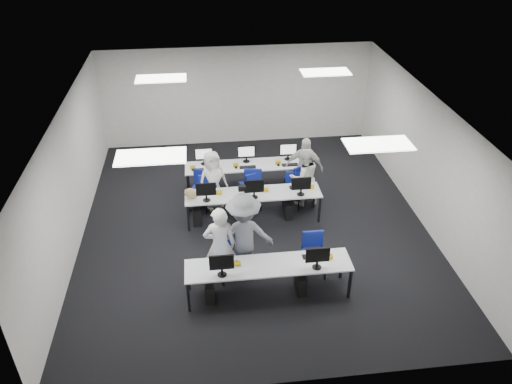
{
  "coord_description": "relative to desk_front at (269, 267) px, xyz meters",
  "views": [
    {
      "loc": [
        -1.1,
        -9.68,
        6.96
      ],
      "look_at": [
        0.02,
        -0.18,
        1.0
      ],
      "focal_mm": 35.0,
      "sensor_mm": 36.0,
      "label": 1
    }
  ],
  "objects": [
    {
      "name": "chair_2",
      "position": [
        -1.23,
        3.24,
        -0.37
      ],
      "size": [
        0.63,
        0.66,
        0.98
      ],
      "rotation": [
        0.0,
        0.0,
        -0.35
      ],
      "color": "navy",
      "rests_on": "ground"
    },
    {
      "name": "desk_mid",
      "position": [
        0.0,
        2.6,
        0.0
      ],
      "size": [
        3.2,
        0.7,
        0.73
      ],
      "color": "silver",
      "rests_on": "ground"
    },
    {
      "name": "student_2",
      "position": [
        -0.92,
        3.29,
        0.08
      ],
      "size": [
        0.88,
        0.75,
        1.52
      ],
      "primitive_type": "imported",
      "rotation": [
        0.0,
        0.0,
        0.43
      ],
      "color": "white",
      "rests_on": "ground"
    },
    {
      "name": "ceiling_panels",
      "position": [
        0.0,
        2.4,
        2.3
      ],
      "size": [
        5.2,
        4.6,
        0.02
      ],
      "color": "white",
      "rests_on": "room"
    },
    {
      "name": "chair_1",
      "position": [
        1.01,
        0.5,
        -0.39
      ],
      "size": [
        0.46,
        0.5,
        0.93
      ],
      "rotation": [
        0.0,
        0.0,
        -0.01
      ],
      "color": "navy",
      "rests_on": "ground"
    },
    {
      "name": "photographer",
      "position": [
        -0.41,
        0.7,
        0.26
      ],
      "size": [
        1.24,
        0.74,
        1.88
      ],
      "primitive_type": "imported",
      "rotation": [
        0.0,
        0.0,
        3.18
      ],
      "color": "slate",
      "rests_on": "ground"
    },
    {
      "name": "student_1",
      "position": [
        1.33,
        3.14,
        0.09
      ],
      "size": [
        0.81,
        0.66,
        1.53
      ],
      "primitive_type": "imported",
      "rotation": [
        0.0,
        0.0,
        3.26
      ],
      "color": "white",
      "rests_on": "ground"
    },
    {
      "name": "handbag",
      "position": [
        -1.45,
        2.56,
        0.18
      ],
      "size": [
        0.37,
        0.31,
        0.26
      ],
      "primitive_type": "ellipsoid",
      "rotation": [
        0.0,
        0.0,
        -0.4
      ],
      "color": "tan",
      "rests_on": "desk_mid"
    },
    {
      "name": "chair_6",
      "position": [
        0.01,
        3.47,
        -0.41
      ],
      "size": [
        0.56,
        0.58,
        0.86
      ],
      "rotation": [
        0.0,
        0.0,
        0.37
      ],
      "color": "navy",
      "rests_on": "ground"
    },
    {
      "name": "dslr_camera",
      "position": [
        -0.41,
        0.88,
        1.27
      ],
      "size": [
        0.15,
        0.18,
        0.1
      ],
      "primitive_type": "cube",
      "rotation": [
        0.0,
        0.0,
        3.18
      ],
      "color": "black",
      "rests_on": "photographer"
    },
    {
      "name": "chair_4",
      "position": [
        1.03,
        3.08,
        -0.41
      ],
      "size": [
        0.54,
        0.57,
        0.87
      ],
      "rotation": [
        0.0,
        0.0,
        -0.3
      ],
      "color": "navy",
      "rests_on": "ground"
    },
    {
      "name": "student_3",
      "position": [
        1.41,
        3.53,
        0.14
      ],
      "size": [
        1.04,
        0.71,
        1.64
      ],
      "primitive_type": "imported",
      "rotation": [
        0.0,
        0.0,
        -0.35
      ],
      "color": "white",
      "rests_on": "ground"
    },
    {
      "name": "room",
      "position": [
        0.0,
        2.4,
        0.82
      ],
      "size": [
        9.0,
        9.02,
        3.0
      ],
      "color": "black",
      "rests_on": "ground"
    },
    {
      "name": "equipment_mid",
      "position": [
        -0.19,
        2.58,
        -0.32
      ],
      "size": [
        2.91,
        0.41,
        1.19
      ],
      "color": "white",
      "rests_on": "desk_mid"
    },
    {
      "name": "chair_0",
      "position": [
        -0.75,
        0.57,
        -0.42
      ],
      "size": [
        0.52,
        0.54,
        0.82
      ],
      "rotation": [
        0.0,
        0.0,
        0.32
      ],
      "color": "navy",
      "rests_on": "ground"
    },
    {
      "name": "desk_back",
      "position": [
        0.0,
        4.0,
        0.0
      ],
      "size": [
        3.2,
        0.7,
        0.73
      ],
      "color": "silver",
      "rests_on": "ground"
    },
    {
      "name": "desk_front",
      "position": [
        0.0,
        0.0,
        0.0
      ],
      "size": [
        3.2,
        0.7,
        0.73
      ],
      "color": "silver",
      "rests_on": "ground"
    },
    {
      "name": "equipment_front",
      "position": [
        -0.19,
        -0.02,
        -0.32
      ],
      "size": [
        2.51,
        0.41,
        1.19
      ],
      "color": "#0C2C9D",
      "rests_on": "desk_front"
    },
    {
      "name": "chair_5",
      "position": [
        -1.02,
        3.4,
        -0.38
      ],
      "size": [
        0.53,
        0.57,
        0.94
      ],
      "rotation": [
        0.0,
        0.0,
        -0.16
      ],
      "color": "navy",
      "rests_on": "ground"
    },
    {
      "name": "equipment_back",
      "position": [
        0.19,
        4.02,
        -0.32
      ],
      "size": [
        2.91,
        0.41,
        1.19
      ],
      "color": "white",
      "rests_on": "desk_back"
    },
    {
      "name": "chair_3",
      "position": [
        0.05,
        3.19,
        -0.38
      ],
      "size": [
        0.53,
        0.56,
        0.94
      ],
      "rotation": [
        0.0,
        0.0,
        -0.14
      ],
      "color": "navy",
      "rests_on": "ground"
    },
    {
      "name": "chair_7",
      "position": [
        1.23,
        3.5,
        -0.37
      ],
      "size": [
        0.63,
        0.66,
        0.98
      ],
      "rotation": [
        0.0,
        0.0,
        0.36
      ],
      "color": "navy",
      "rests_on": "ground"
    },
    {
      "name": "student_0",
      "position": [
        -0.89,
        0.52,
        0.2
      ],
      "size": [
        0.65,
        0.44,
        1.75
      ],
      "primitive_type": "imported",
      "rotation": [
        0.0,
        0.0,
        3.18
      ],
      "color": "white",
      "rests_on": "ground"
    }
  ]
}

